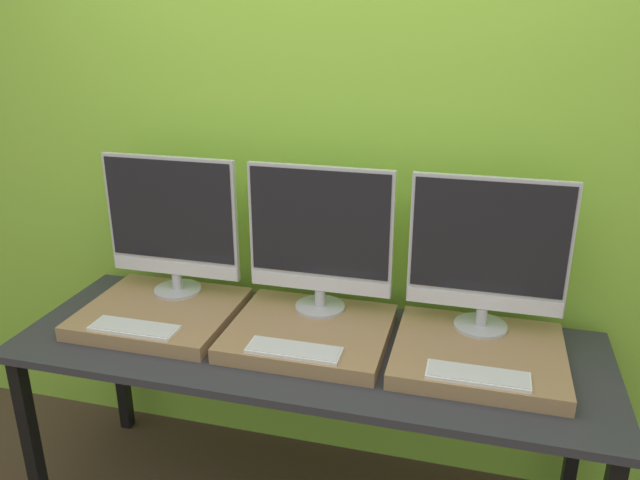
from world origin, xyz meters
TOP-DOWN VIEW (x-y plane):
  - wall_back at (0.00, 0.81)m, footprint 8.00×0.04m
  - workbench at (0.00, 0.37)m, footprint 2.15×0.74m
  - wooden_riser_left at (-0.61, 0.40)m, footprint 0.58×0.51m
  - monitor_left at (-0.61, 0.55)m, footprint 0.55×0.19m
  - keyboard_left at (-0.61, 0.21)m, footprint 0.32×0.11m
  - wooden_riser_center at (0.00, 0.40)m, footprint 0.58×0.51m
  - monitor_center at (0.00, 0.55)m, footprint 0.55×0.19m
  - keyboard_center at (0.00, 0.21)m, footprint 0.32×0.11m
  - wooden_riser_right at (0.61, 0.40)m, footprint 0.58×0.51m
  - monitor_right at (0.61, 0.55)m, footprint 0.55×0.19m
  - keyboard_right at (0.61, 0.21)m, footprint 0.32×0.11m

SIDE VIEW (x-z plane):
  - workbench at x=0.00m, z-range 0.32..1.10m
  - wooden_riser_left at x=-0.61m, z-range 0.78..0.83m
  - wooden_riser_center at x=0.00m, z-range 0.78..0.83m
  - wooden_riser_right at x=0.61m, z-range 0.78..0.83m
  - keyboard_left at x=-0.61m, z-range 0.83..0.85m
  - keyboard_center at x=0.00m, z-range 0.83..0.85m
  - keyboard_right at x=0.61m, z-range 0.83..0.85m
  - monitor_left at x=-0.61m, z-range 0.85..1.42m
  - monitor_center at x=0.00m, z-range 0.85..1.42m
  - monitor_right at x=0.61m, z-range 0.85..1.42m
  - wall_back at x=0.00m, z-range 0.00..2.60m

